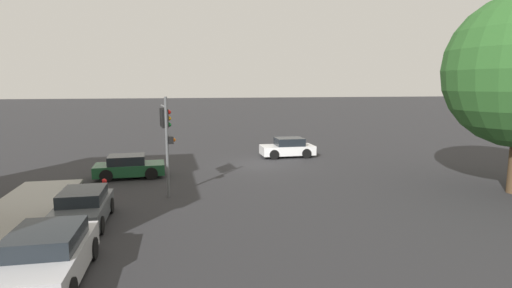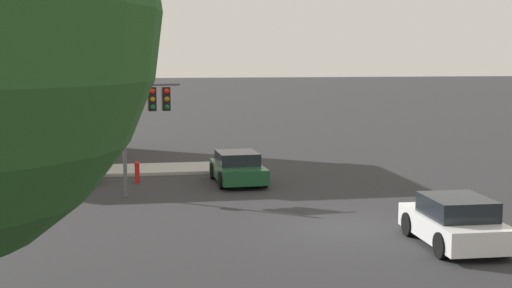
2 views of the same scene
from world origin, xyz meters
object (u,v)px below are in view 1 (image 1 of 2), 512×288
(traffic_signal, at_px, (166,125))
(crossing_car_0, at_px, (129,167))
(parked_car_0, at_px, (83,208))
(parked_car_1, at_px, (46,258))
(crossing_car_1, at_px, (288,148))
(fire_hydrant, at_px, (105,188))

(traffic_signal, relative_size, crossing_car_0, 1.21)
(crossing_car_0, bearing_deg, traffic_signal, -62.68)
(parked_car_0, bearing_deg, parked_car_1, 0.21)
(crossing_car_0, height_order, parked_car_1, parked_car_1)
(traffic_signal, relative_size, parked_car_1, 1.11)
(traffic_signal, height_order, crossing_car_1, traffic_signal)
(crossing_car_1, height_order, parked_car_0, crossing_car_1)
(traffic_signal, distance_m, fire_hydrant, 4.11)
(traffic_signal, xyz_separation_m, parked_car_1, (3.18, 8.59, -2.69))
(crossing_car_1, bearing_deg, crossing_car_0, 24.07)
(crossing_car_0, relative_size, parked_car_1, 0.92)
(traffic_signal, bearing_deg, fire_hydrant, -179.78)
(fire_hydrant, bearing_deg, parked_car_0, 85.90)
(crossing_car_0, height_order, crossing_car_1, crossing_car_1)
(parked_car_1, bearing_deg, fire_hydrant, 179.49)
(traffic_signal, distance_m, parked_car_0, 5.74)
(parked_car_0, bearing_deg, crossing_car_0, 173.27)
(crossing_car_0, relative_size, crossing_car_1, 1.00)
(fire_hydrant, bearing_deg, crossing_car_1, -143.18)
(crossing_car_0, distance_m, parked_car_0, 7.85)
(parked_car_0, xyz_separation_m, parked_car_1, (0.03, 4.67, 0.06))
(traffic_signal, xyz_separation_m, parked_car_0, (3.16, 3.93, -2.75))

